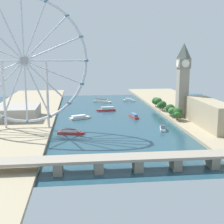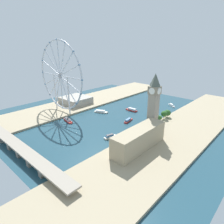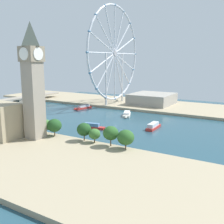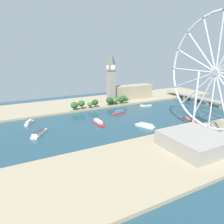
{
  "view_description": "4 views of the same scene",
  "coord_description": "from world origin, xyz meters",
  "px_view_note": "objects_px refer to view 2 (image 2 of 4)",
  "views": [
    {
      "loc": [
        39.29,
        371.19,
        78.81
      ],
      "look_at": [
        5.1,
        66.94,
        19.25
      ],
      "focal_mm": 49.51,
      "sensor_mm": 36.0,
      "label": 1
    },
    {
      "loc": [
        -216.29,
        252.97,
        129.13
      ],
      "look_at": [
        0.07,
        17.09,
        12.92
      ],
      "focal_mm": 31.49,
      "sensor_mm": 36.0,
      "label": 2
    },
    {
      "loc": [
        -222.55,
        -131.1,
        62.06
      ],
      "look_at": [
        -22.13,
        -9.24,
        16.19
      ],
      "focal_mm": 42.99,
      "sensor_mm": 36.0,
      "label": 3
    },
    {
      "loc": [
        237.5,
        -146.11,
        92.17
      ],
      "look_at": [
        -21.09,
        -8.86,
        7.02
      ],
      "focal_mm": 33.66,
      "sensor_mm": 36.0,
      "label": 4
    }
  ],
  "objects_px": {
    "ferris_wheel": "(60,76)",
    "parliament_block": "(139,139)",
    "tour_boat_4": "(68,120)",
    "tour_boat_5": "(128,120)",
    "river_bridge": "(22,150)",
    "riverside_hall": "(76,100)",
    "tour_boat_6": "(101,112)",
    "tour_boat_1": "(110,136)",
    "tour_boat_0": "(132,110)",
    "tour_boat_2": "(152,102)",
    "clock_tower": "(154,103)",
    "tour_boat_3": "(172,105)"
  },
  "relations": [
    {
      "from": "ferris_wheel",
      "to": "parliament_block",
      "type": "bearing_deg",
      "value": 174.88
    },
    {
      "from": "tour_boat_4",
      "to": "tour_boat_5",
      "type": "xyz_separation_m",
      "value": [
        -75.66,
        -69.44,
        -0.03
      ]
    },
    {
      "from": "river_bridge",
      "to": "tour_boat_4",
      "type": "distance_m",
      "value": 109.81
    },
    {
      "from": "ferris_wheel",
      "to": "tour_boat_4",
      "type": "distance_m",
      "value": 83.26
    },
    {
      "from": "ferris_wheel",
      "to": "tour_boat_4",
      "type": "relative_size",
      "value": 4.52
    },
    {
      "from": "riverside_hall",
      "to": "river_bridge",
      "type": "bearing_deg",
      "value": 124.13
    },
    {
      "from": "tour_boat_6",
      "to": "tour_boat_1",
      "type": "bearing_deg",
      "value": -61.22
    },
    {
      "from": "riverside_hall",
      "to": "river_bridge",
      "type": "height_order",
      "value": "riverside_hall"
    },
    {
      "from": "tour_boat_1",
      "to": "tour_boat_6",
      "type": "distance_m",
      "value": 105.66
    },
    {
      "from": "river_bridge",
      "to": "tour_boat_0",
      "type": "bearing_deg",
      "value": -89.94
    },
    {
      "from": "tour_boat_2",
      "to": "tour_boat_5",
      "type": "relative_size",
      "value": 1.18
    },
    {
      "from": "clock_tower",
      "to": "tour_boat_2",
      "type": "bearing_deg",
      "value": -58.62
    },
    {
      "from": "riverside_hall",
      "to": "tour_boat_6",
      "type": "height_order",
      "value": "riverside_hall"
    },
    {
      "from": "river_bridge",
      "to": "tour_boat_1",
      "type": "bearing_deg",
      "value": -114.22
    },
    {
      "from": "parliament_block",
      "to": "tour_boat_5",
      "type": "xyz_separation_m",
      "value": [
        67.31,
        -65.41,
        -14.13
      ]
    },
    {
      "from": "tour_boat_4",
      "to": "tour_boat_5",
      "type": "distance_m",
      "value": 102.69
    },
    {
      "from": "tour_boat_1",
      "to": "tour_boat_3",
      "type": "xyz_separation_m",
      "value": [
        2.71,
        -191.18,
        -0.26
      ]
    },
    {
      "from": "clock_tower",
      "to": "tour_boat_3",
      "type": "height_order",
      "value": "clock_tower"
    },
    {
      "from": "tour_boat_1",
      "to": "tour_boat_5",
      "type": "relative_size",
      "value": 0.87
    },
    {
      "from": "tour_boat_0",
      "to": "tour_boat_1",
      "type": "height_order",
      "value": "tour_boat_0"
    },
    {
      "from": "ferris_wheel",
      "to": "tour_boat_1",
      "type": "relative_size",
      "value": 5.76
    },
    {
      "from": "river_bridge",
      "to": "tour_boat_2",
      "type": "relative_size",
      "value": 6.69
    },
    {
      "from": "ferris_wheel",
      "to": "riverside_hall",
      "type": "relative_size",
      "value": 2.38
    },
    {
      "from": "clock_tower",
      "to": "tour_boat_5",
      "type": "distance_m",
      "value": 72.8
    },
    {
      "from": "tour_boat_6",
      "to": "clock_tower",
      "type": "bearing_deg",
      "value": -30.94
    },
    {
      "from": "clock_tower",
      "to": "tour_boat_6",
      "type": "xyz_separation_m",
      "value": [
        120.49,
        -14.69,
        -45.79
      ]
    },
    {
      "from": "parliament_block",
      "to": "tour_boat_2",
      "type": "height_order",
      "value": "parliament_block"
    },
    {
      "from": "tour_boat_0",
      "to": "tour_boat_4",
      "type": "height_order",
      "value": "tour_boat_0"
    },
    {
      "from": "ferris_wheel",
      "to": "tour_boat_2",
      "type": "distance_m",
      "value": 204.67
    },
    {
      "from": "tour_boat_3",
      "to": "tour_boat_4",
      "type": "xyz_separation_m",
      "value": [
        91.23,
        196.09,
        0.23
      ]
    },
    {
      "from": "tour_boat_0",
      "to": "tour_boat_6",
      "type": "height_order",
      "value": "tour_boat_0"
    },
    {
      "from": "ferris_wheel",
      "to": "tour_boat_5",
      "type": "xyz_separation_m",
      "value": [
        -119.54,
        -48.67,
        -67.67
      ]
    },
    {
      "from": "tour_boat_6",
      "to": "tour_boat_5",
      "type": "bearing_deg",
      "value": -23.46
    },
    {
      "from": "tour_boat_3",
      "to": "tour_boat_5",
      "type": "relative_size",
      "value": 0.78
    },
    {
      "from": "ferris_wheel",
      "to": "tour_boat_0",
      "type": "relative_size",
      "value": 4.71
    },
    {
      "from": "riverside_hall",
      "to": "tour_boat_6",
      "type": "distance_m",
      "value": 75.78
    },
    {
      "from": "clock_tower",
      "to": "tour_boat_5",
      "type": "relative_size",
      "value": 3.31
    },
    {
      "from": "clock_tower",
      "to": "tour_boat_4",
      "type": "relative_size",
      "value": 2.99
    },
    {
      "from": "clock_tower",
      "to": "ferris_wheel",
      "type": "relative_size",
      "value": 0.66
    },
    {
      "from": "tour_boat_1",
      "to": "tour_boat_4",
      "type": "xyz_separation_m",
      "value": [
        93.94,
        4.91,
        -0.04
      ]
    },
    {
      "from": "riverside_hall",
      "to": "tour_boat_0",
      "type": "xyz_separation_m",
      "value": [
        -112.48,
        -49.19,
        -7.64
      ]
    },
    {
      "from": "clock_tower",
      "to": "riverside_hall",
      "type": "distance_m",
      "value": 199.86
    },
    {
      "from": "clock_tower",
      "to": "tour_boat_1",
      "type": "height_order",
      "value": "clock_tower"
    },
    {
      "from": "tour_boat_3",
      "to": "riverside_hall",
      "type": "bearing_deg",
      "value": -106.56
    },
    {
      "from": "riverside_hall",
      "to": "tour_boat_4",
      "type": "xyz_separation_m",
      "value": [
        -65.52,
        67.27,
        -7.85
      ]
    },
    {
      "from": "tour_boat_5",
      "to": "tour_boat_0",
      "type": "bearing_deg",
      "value": 21.31
    },
    {
      "from": "river_bridge",
      "to": "tour_boat_5",
      "type": "relative_size",
      "value": 7.88
    },
    {
      "from": "clock_tower",
      "to": "tour_boat_2",
      "type": "height_order",
      "value": "clock_tower"
    },
    {
      "from": "tour_boat_1",
      "to": "tour_boat_3",
      "type": "relative_size",
      "value": 1.12
    },
    {
      "from": "tour_boat_0",
      "to": "tour_boat_2",
      "type": "height_order",
      "value": "tour_boat_0"
    }
  ]
}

